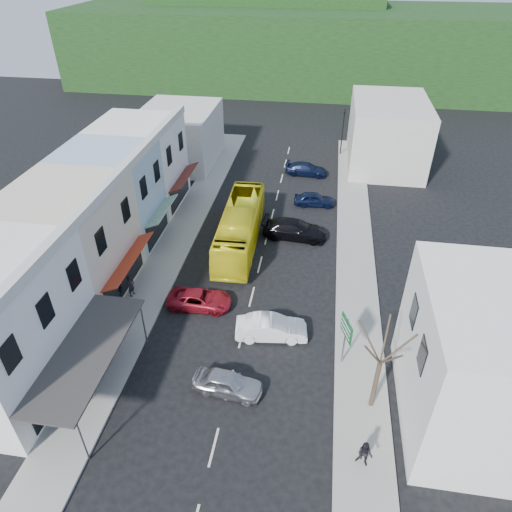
% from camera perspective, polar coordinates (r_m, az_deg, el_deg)
% --- Properties ---
extents(ground, '(120.00, 120.00, 0.00)m').
position_cam_1_polar(ground, '(30.11, -1.78, -9.94)').
color(ground, black).
rests_on(ground, ground).
extents(sidewalk_left, '(3.00, 52.00, 0.15)m').
position_cam_1_polar(sidewalk_left, '(39.26, -9.97, 1.72)').
color(sidewalk_left, gray).
rests_on(sidewalk_left, ground).
extents(sidewalk_right, '(3.00, 52.00, 0.15)m').
position_cam_1_polar(sidewalk_right, '(37.63, 12.32, -0.22)').
color(sidewalk_right, gray).
rests_on(sidewalk_right, ground).
extents(shopfront_row, '(8.25, 30.00, 8.00)m').
position_cam_1_polar(shopfront_row, '(35.33, -20.75, 3.26)').
color(shopfront_row, silver).
rests_on(shopfront_row, ground).
extents(right_building, '(8.00, 9.00, 8.00)m').
position_cam_1_polar(right_building, '(25.89, 27.77, -11.95)').
color(right_building, silver).
rests_on(right_building, ground).
extents(distant_block_left, '(8.00, 10.00, 6.00)m').
position_cam_1_polar(distant_block_left, '(53.79, -9.54, 14.63)').
color(distant_block_left, '#B7B2A8').
rests_on(distant_block_left, ground).
extents(distant_block_right, '(8.00, 12.00, 7.00)m').
position_cam_1_polar(distant_block_right, '(54.37, 16.06, 14.56)').
color(distant_block_right, '#B7B2A8').
rests_on(distant_block_right, ground).
extents(hillside, '(80.00, 26.00, 14.00)m').
position_cam_1_polar(hillside, '(87.43, 5.55, 25.21)').
color(hillside, black).
rests_on(hillside, ground).
extents(bus, '(2.86, 11.67, 3.10)m').
position_cam_1_polar(bus, '(37.88, -1.99, 3.59)').
color(bus, yellow).
rests_on(bus, ground).
extents(car_silver, '(4.58, 2.29, 1.40)m').
position_cam_1_polar(car_silver, '(26.65, -3.54, -15.56)').
color(car_silver, '#ADADB2').
rests_on(car_silver, ground).
extents(car_white, '(4.59, 2.34, 1.40)m').
position_cam_1_polar(car_white, '(29.58, 1.92, -9.06)').
color(car_white, white).
rests_on(car_white, ground).
extents(car_red, '(4.65, 2.03, 1.40)m').
position_cam_1_polar(car_red, '(32.01, -7.06, -5.30)').
color(car_red, maroon).
rests_on(car_red, ground).
extents(car_black_near, '(4.60, 2.10, 1.40)m').
position_cam_1_polar(car_black_near, '(39.23, 4.84, 3.22)').
color(car_black_near, black).
rests_on(car_black_near, ground).
extents(car_navy_mid, '(4.50, 2.07, 1.40)m').
position_cam_1_polar(car_navy_mid, '(44.46, 7.29, 7.11)').
color(car_navy_mid, black).
rests_on(car_navy_mid, ground).
extents(car_navy_far, '(4.61, 2.13, 1.40)m').
position_cam_1_polar(car_navy_far, '(50.67, 6.33, 10.79)').
color(car_navy_far, black).
rests_on(car_navy_far, ground).
extents(pedestrian_left, '(0.53, 0.67, 1.70)m').
position_cam_1_polar(pedestrian_left, '(33.60, -15.36, -3.58)').
color(pedestrian_left, black).
rests_on(pedestrian_left, sidewalk_left).
extents(pedestrian_right, '(0.81, 0.66, 1.70)m').
position_cam_1_polar(pedestrian_right, '(24.32, 13.46, -22.89)').
color(pedestrian_right, black).
rests_on(pedestrian_right, sidewalk_right).
extents(direction_sign, '(1.23, 1.74, 3.61)m').
position_cam_1_polar(direction_sign, '(27.68, 11.00, -10.49)').
color(direction_sign, '#0F5528').
rests_on(direction_sign, ground).
extents(street_tree, '(2.82, 2.82, 6.90)m').
position_cam_1_polar(street_tree, '(24.68, 15.25, -12.81)').
color(street_tree, '#33291F').
rests_on(street_tree, ground).
extents(traffic_signal, '(1.08, 1.36, 5.48)m').
position_cam_1_polar(traffic_signal, '(55.76, 10.76, 14.94)').
color(traffic_signal, black).
rests_on(traffic_signal, ground).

